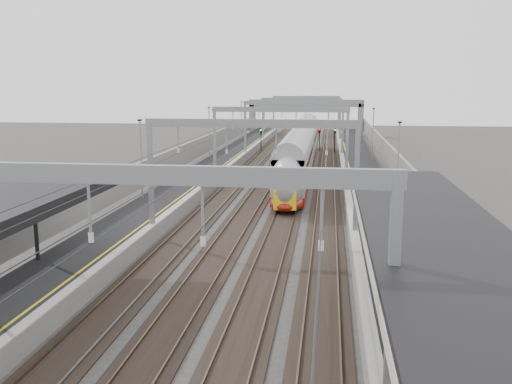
# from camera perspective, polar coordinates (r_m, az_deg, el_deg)

# --- Properties ---
(platform_left) EXTENTS (4.00, 120.00, 1.00)m
(platform_left) POSITION_cam_1_polar(r_m,az_deg,el_deg) (58.88, -5.14, 1.70)
(platform_left) COLOR black
(platform_left) RESTS_ON ground
(platform_right) EXTENTS (4.00, 120.00, 1.00)m
(platform_right) POSITION_cam_1_polar(r_m,az_deg,el_deg) (57.61, 10.60, 1.37)
(platform_right) COLOR black
(platform_right) RESTS_ON ground
(tracks) EXTENTS (11.40, 140.00, 0.20)m
(tracks) POSITION_cam_1_polar(r_m,az_deg,el_deg) (57.77, 2.64, 1.11)
(tracks) COLOR black
(tracks) RESTS_ON ground
(overhead_line) EXTENTS (13.00, 140.00, 6.60)m
(overhead_line) POSITION_cam_1_polar(r_m,az_deg,el_deg) (63.67, 3.18, 7.50)
(overhead_line) COLOR gray
(overhead_line) RESTS_ON platform_left
(canopy_right) EXTENTS (4.40, 30.00, 4.24)m
(canopy_right) POSITION_cam_1_polar(r_m,az_deg,el_deg) (15.80, 19.50, -6.50)
(canopy_right) COLOR black
(canopy_right) RESTS_ON platform_right
(overbridge) EXTENTS (22.00, 2.20, 6.90)m
(overbridge) POSITION_cam_1_polar(r_m,az_deg,el_deg) (111.96, 5.02, 8.39)
(overbridge) COLOR slate
(overbridge) RESTS_ON ground
(wall_left) EXTENTS (0.30, 120.00, 3.20)m
(wall_left) POSITION_cam_1_polar(r_m,az_deg,el_deg) (59.49, -8.18, 2.80)
(wall_left) COLOR slate
(wall_left) RESTS_ON ground
(wall_right) EXTENTS (0.30, 120.00, 3.20)m
(wall_right) POSITION_cam_1_polar(r_m,az_deg,el_deg) (57.72, 13.81, 2.36)
(wall_right) COLOR slate
(wall_right) RESTS_ON ground
(train) EXTENTS (2.66, 48.48, 4.21)m
(train) POSITION_cam_1_polar(r_m,az_deg,el_deg) (63.97, 4.49, 3.84)
(train) COLOR maroon
(train) RESTS_ON ground
(signal_green) EXTENTS (0.32, 0.32, 3.48)m
(signal_green) POSITION_cam_1_polar(r_m,az_deg,el_deg) (82.91, 0.50, 5.66)
(signal_green) COLOR black
(signal_green) RESTS_ON ground
(signal_red_near) EXTENTS (0.32, 0.32, 3.48)m
(signal_red_near) POSITION_cam_1_polar(r_m,az_deg,el_deg) (84.47, 6.37, 5.68)
(signal_red_near) COLOR black
(signal_red_near) RESTS_ON ground
(signal_red_far) EXTENTS (0.32, 0.32, 3.48)m
(signal_red_far) POSITION_cam_1_polar(r_m,az_deg,el_deg) (83.32, 7.88, 5.58)
(signal_red_far) COLOR black
(signal_red_far) RESTS_ON ground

